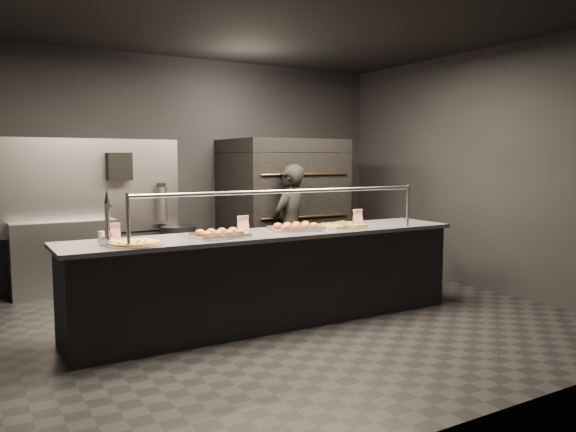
{
  "coord_description": "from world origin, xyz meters",
  "views": [
    {
      "loc": [
        -2.67,
        -4.83,
        1.64
      ],
      "look_at": [
        0.3,
        0.2,
        1.05
      ],
      "focal_mm": 35.0,
      "sensor_mm": 36.0,
      "label": 1
    }
  ],
  "objects_px": {
    "beer_tap": "(108,229)",
    "square_pizza": "(344,225)",
    "trash_bin": "(178,255)",
    "fire_extinguisher": "(162,203)",
    "towel_dispenser": "(119,166)",
    "slider_tray_b": "(296,227)",
    "prep_shelf": "(65,258)",
    "slider_tray_a": "(220,234)",
    "round_pizza": "(135,243)",
    "worker": "(289,228)",
    "pizza_oven": "(282,208)",
    "service_counter": "(273,277)"
  },
  "relations": [
    {
      "from": "beer_tap",
      "to": "square_pizza",
      "type": "relative_size",
      "value": 1.0
    },
    {
      "from": "square_pizza",
      "to": "trash_bin",
      "type": "distance_m",
      "value": 2.54
    },
    {
      "from": "fire_extinguisher",
      "to": "towel_dispenser",
      "type": "bearing_deg",
      "value": -178.96
    },
    {
      "from": "slider_tray_b",
      "to": "prep_shelf",
      "type": "bearing_deg",
      "value": 129.14
    },
    {
      "from": "beer_tap",
      "to": "slider_tray_a",
      "type": "xyz_separation_m",
      "value": [
        1.0,
        -0.05,
        -0.11
      ]
    },
    {
      "from": "round_pizza",
      "to": "slider_tray_b",
      "type": "distance_m",
      "value": 1.69
    },
    {
      "from": "prep_shelf",
      "to": "square_pizza",
      "type": "bearing_deg",
      "value": -43.75
    },
    {
      "from": "worker",
      "to": "pizza_oven",
      "type": "bearing_deg",
      "value": -141.27
    },
    {
      "from": "service_counter",
      "to": "fire_extinguisher",
      "type": "relative_size",
      "value": 8.12
    },
    {
      "from": "towel_dispenser",
      "to": "slider_tray_b",
      "type": "xyz_separation_m",
      "value": [
        1.18,
        -2.38,
        -0.6
      ]
    },
    {
      "from": "worker",
      "to": "slider_tray_b",
      "type": "bearing_deg",
      "value": 34.87
    },
    {
      "from": "beer_tap",
      "to": "worker",
      "type": "xyz_separation_m",
      "value": [
        2.46,
        1.16,
        -0.27
      ]
    },
    {
      "from": "pizza_oven",
      "to": "trash_bin",
      "type": "distance_m",
      "value": 1.55
    },
    {
      "from": "slider_tray_a",
      "to": "square_pizza",
      "type": "bearing_deg",
      "value": 2.12
    },
    {
      "from": "service_counter",
      "to": "worker",
      "type": "xyz_separation_m",
      "value": [
        0.86,
        1.13,
        0.32
      ]
    },
    {
      "from": "beer_tap",
      "to": "pizza_oven",
      "type": "bearing_deg",
      "value": 34.53
    },
    {
      "from": "service_counter",
      "to": "prep_shelf",
      "type": "height_order",
      "value": "service_counter"
    },
    {
      "from": "slider_tray_b",
      "to": "worker",
      "type": "bearing_deg",
      "value": 62.44
    },
    {
      "from": "pizza_oven",
      "to": "fire_extinguisher",
      "type": "distance_m",
      "value": 1.63
    },
    {
      "from": "square_pizza",
      "to": "beer_tap",
      "type": "bearing_deg",
      "value": -179.97
    },
    {
      "from": "slider_tray_b",
      "to": "round_pizza",
      "type": "bearing_deg",
      "value": -174.51
    },
    {
      "from": "pizza_oven",
      "to": "beer_tap",
      "type": "xyz_separation_m",
      "value": [
        -2.8,
        -1.93,
        0.09
      ]
    },
    {
      "from": "service_counter",
      "to": "worker",
      "type": "relative_size",
      "value": 2.6
    },
    {
      "from": "service_counter",
      "to": "square_pizza",
      "type": "relative_size",
      "value": 8.65
    },
    {
      "from": "round_pizza",
      "to": "trash_bin",
      "type": "relative_size",
      "value": 0.62
    },
    {
      "from": "towel_dispenser",
      "to": "slider_tray_b",
      "type": "height_order",
      "value": "towel_dispenser"
    },
    {
      "from": "service_counter",
      "to": "trash_bin",
      "type": "height_order",
      "value": "service_counter"
    },
    {
      "from": "prep_shelf",
      "to": "square_pizza",
      "type": "xyz_separation_m",
      "value": [
        2.45,
        -2.35,
        0.49
      ]
    },
    {
      "from": "beer_tap",
      "to": "round_pizza",
      "type": "relative_size",
      "value": 1.01
    },
    {
      "from": "prep_shelf",
      "to": "worker",
      "type": "relative_size",
      "value": 0.76
    },
    {
      "from": "pizza_oven",
      "to": "slider_tray_a",
      "type": "xyz_separation_m",
      "value": [
        -1.8,
        -1.98,
        -0.02
      ]
    },
    {
      "from": "service_counter",
      "to": "slider_tray_a",
      "type": "height_order",
      "value": "service_counter"
    },
    {
      "from": "square_pizza",
      "to": "round_pizza",
      "type": "bearing_deg",
      "value": -176.84
    },
    {
      "from": "worker",
      "to": "fire_extinguisher",
      "type": "bearing_deg",
      "value": -73.78
    },
    {
      "from": "towel_dispenser",
      "to": "slider_tray_a",
      "type": "height_order",
      "value": "towel_dispenser"
    },
    {
      "from": "slider_tray_a",
      "to": "fire_extinguisher",
      "type": "bearing_deg",
      "value": 84.24
    },
    {
      "from": "prep_shelf",
      "to": "fire_extinguisher",
      "type": "distance_m",
      "value": 1.39
    },
    {
      "from": "prep_shelf",
      "to": "beer_tap",
      "type": "bearing_deg",
      "value": -90.0
    },
    {
      "from": "pizza_oven",
      "to": "towel_dispenser",
      "type": "bearing_deg",
      "value": 166.86
    },
    {
      "from": "service_counter",
      "to": "round_pizza",
      "type": "distance_m",
      "value": 1.49
    },
    {
      "from": "beer_tap",
      "to": "square_pizza",
      "type": "xyz_separation_m",
      "value": [
        2.45,
        0.0,
        -0.12
      ]
    },
    {
      "from": "slider_tray_a",
      "to": "square_pizza",
      "type": "height_order",
      "value": "slider_tray_a"
    },
    {
      "from": "prep_shelf",
      "to": "fire_extinguisher",
      "type": "xyz_separation_m",
      "value": [
        1.25,
        0.08,
        0.61
      ]
    },
    {
      "from": "square_pizza",
      "to": "worker",
      "type": "distance_m",
      "value": 1.17
    },
    {
      "from": "beer_tap",
      "to": "slider_tray_b",
      "type": "xyz_separation_m",
      "value": [
        1.88,
        0.04,
        -0.11
      ]
    },
    {
      "from": "fire_extinguisher",
      "to": "service_counter",
      "type": "bearing_deg",
      "value": -81.7
    },
    {
      "from": "prep_shelf",
      "to": "towel_dispenser",
      "type": "xyz_separation_m",
      "value": [
        0.7,
        0.07,
        1.1
      ]
    },
    {
      "from": "slider_tray_b",
      "to": "trash_bin",
      "type": "xyz_separation_m",
      "value": [
        -0.48,
        2.21,
        -0.57
      ]
    },
    {
      "from": "prep_shelf",
      "to": "trash_bin",
      "type": "distance_m",
      "value": 1.41
    },
    {
      "from": "towel_dispenser",
      "to": "round_pizza",
      "type": "relative_size",
      "value": 0.74
    }
  ]
}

